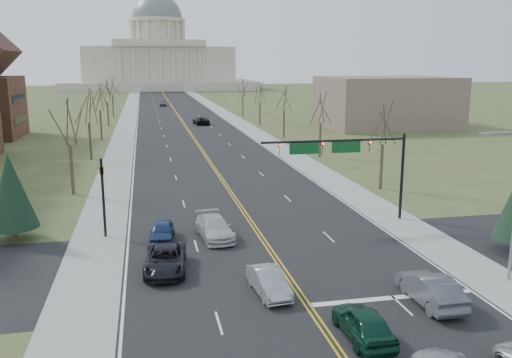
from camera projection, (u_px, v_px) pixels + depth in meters
name	position (u px, v px, depth m)	size (l,w,h in m)	color
ground	(303.00, 298.00, 30.27)	(600.00, 600.00, 0.00)	#424924
road	(178.00, 115.00, 135.56)	(20.00, 380.00, 0.01)	black
cross_road	(277.00, 260.00, 36.02)	(120.00, 14.00, 0.01)	black
sidewalk_left	(129.00, 116.00, 133.19)	(4.00, 380.00, 0.03)	gray
sidewalk_right	(225.00, 114.00, 137.93)	(4.00, 380.00, 0.03)	gray
center_line	(178.00, 115.00, 135.56)	(0.42, 380.00, 0.01)	gold
edge_line_left	(138.00, 115.00, 133.62)	(0.15, 380.00, 0.01)	silver
edge_line_right	(217.00, 114.00, 137.50)	(0.15, 380.00, 0.01)	silver
stop_bar	(394.00, 298.00, 30.30)	(9.50, 0.50, 0.01)	silver
capitol	(159.00, 59.00, 266.48)	(90.00, 60.00, 50.00)	beige
signal_mast	(345.00, 153.00, 43.45)	(12.12, 0.44, 7.20)	black
signal_left	(103.00, 189.00, 40.14)	(0.32, 0.36, 6.00)	black
tree_r_0	(383.00, 126.00, 54.92)	(3.74, 3.74, 8.50)	#3A2D22
tree_l_0	(68.00, 125.00, 52.54)	(3.96, 3.96, 9.00)	#3A2D22
tree_r_1	(321.00, 110.00, 74.07)	(3.74, 3.74, 8.50)	#3A2D22
tree_l_1	(88.00, 108.00, 71.69)	(3.96, 3.96, 9.00)	#3A2D22
tree_r_2	(284.00, 100.00, 93.21)	(3.74, 3.74, 8.50)	#3A2D22
tree_l_2	(99.00, 98.00, 90.83)	(3.96, 3.96, 9.00)	#3A2D22
tree_r_3	(260.00, 93.00, 112.36)	(3.74, 3.74, 8.50)	#3A2D22
tree_l_3	(107.00, 92.00, 109.97)	(3.96, 3.96, 9.00)	#3A2D22
tree_r_4	(243.00, 89.00, 131.50)	(3.74, 3.74, 8.50)	#3A2D22
tree_l_4	(112.00, 88.00, 129.12)	(3.96, 3.96, 9.00)	#3A2D22
conifer_l	(11.00, 191.00, 39.32)	(3.64, 3.64, 6.50)	#3A2D22
bldg_right_mass	(386.00, 102.00, 109.87)	(25.00, 20.00, 10.00)	#726251
car_nb_inner_lead	(363.00, 323.00, 25.68)	(1.86, 4.62, 1.58)	#0B3425
car_nb_outer_lead	(430.00, 289.00, 29.44)	(1.78, 5.10, 1.68)	#505258
car_sb_inner_lead	(269.00, 282.00, 30.68)	(1.50, 4.31, 1.42)	gray
car_sb_outer_lead	(165.00, 260.00, 33.99)	(2.52, 5.46, 1.52)	black
car_sb_inner_second	(215.00, 228.00, 40.45)	(2.22, 5.46, 1.58)	#B4B4B4
car_sb_outer_second	(162.00, 231.00, 39.85)	(1.65, 4.10, 1.40)	navy
car_far_nb	(201.00, 120.00, 114.34)	(2.72, 5.91, 1.64)	black
car_far_sb	(163.00, 103.00, 161.83)	(1.92, 4.77, 1.63)	#515259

